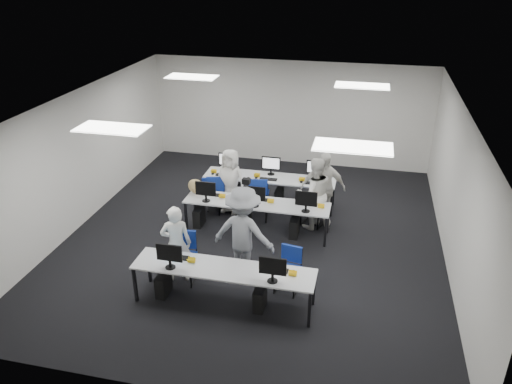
% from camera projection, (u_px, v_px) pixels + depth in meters
% --- Properties ---
extents(room, '(9.00, 9.02, 3.00)m').
position_uv_depth(room, '(255.00, 174.00, 10.39)').
color(room, black).
rests_on(room, ground).
extents(ceiling_panels, '(5.20, 4.60, 0.02)m').
position_uv_depth(ceiling_panels, '(255.00, 104.00, 9.75)').
color(ceiling_panels, white).
rests_on(ceiling_panels, room).
extents(desk_front, '(3.20, 0.70, 0.73)m').
position_uv_depth(desk_front, '(223.00, 271.00, 8.63)').
color(desk_front, '#B4B5B8').
rests_on(desk_front, ground).
extents(desk_mid, '(3.20, 0.70, 0.73)m').
position_uv_depth(desk_mid, '(257.00, 204.00, 10.91)').
color(desk_mid, '#B4B5B8').
rests_on(desk_mid, ground).
extents(desk_back, '(3.20, 0.70, 0.73)m').
position_uv_depth(desk_back, '(269.00, 179.00, 12.15)').
color(desk_back, '#B4B5B8').
rests_on(desk_back, ground).
extents(equipment_front, '(2.51, 0.41, 1.19)m').
position_uv_depth(equipment_front, '(213.00, 285.00, 8.79)').
color(equipment_front, '#0C5A9F').
rests_on(equipment_front, desk_front).
extents(equipment_mid, '(2.91, 0.41, 1.19)m').
position_uv_depth(equipment_mid, '(248.00, 217.00, 11.08)').
color(equipment_mid, white).
rests_on(equipment_mid, desk_mid).
extents(equipment_back, '(2.91, 0.41, 1.19)m').
position_uv_depth(equipment_back, '(277.00, 191.00, 12.26)').
color(equipment_back, white).
rests_on(equipment_back, desk_back).
extents(chair_0, '(0.50, 0.54, 0.96)m').
position_uv_depth(chair_0, '(183.00, 266.00, 9.44)').
color(chair_0, navy).
rests_on(chair_0, ground).
extents(chair_1, '(0.48, 0.51, 0.84)m').
position_uv_depth(chair_1, '(288.00, 277.00, 9.16)').
color(chair_1, navy).
rests_on(chair_1, ground).
extents(chair_2, '(0.53, 0.55, 0.82)m').
position_uv_depth(chair_2, '(211.00, 202.00, 11.95)').
color(chair_2, navy).
rests_on(chair_2, ground).
extents(chair_3, '(0.46, 0.49, 0.82)m').
position_uv_depth(chair_3, '(259.00, 208.00, 11.66)').
color(chair_3, navy).
rests_on(chair_3, ground).
extents(chair_4, '(0.60, 0.63, 0.96)m').
position_uv_depth(chair_4, '(314.00, 211.00, 11.43)').
color(chair_4, navy).
rests_on(chair_4, ground).
extents(chair_5, '(0.55, 0.58, 0.91)m').
position_uv_depth(chair_5, '(216.00, 197.00, 12.13)').
color(chair_5, navy).
rests_on(chair_5, ground).
extents(chair_6, '(0.51, 0.55, 0.94)m').
position_uv_depth(chair_6, '(259.00, 201.00, 11.94)').
color(chair_6, navy).
rests_on(chair_6, ground).
extents(chair_7, '(0.48, 0.51, 0.84)m').
position_uv_depth(chair_7, '(307.00, 211.00, 11.53)').
color(chair_7, navy).
rests_on(chair_7, ground).
extents(handbag, '(0.46, 0.36, 0.33)m').
position_uv_depth(handbag, '(196.00, 186.00, 11.26)').
color(handbag, tan).
rests_on(handbag, desk_mid).
extents(student_0, '(0.65, 0.52, 1.55)m').
position_uv_depth(student_0, '(176.00, 244.00, 9.24)').
color(student_0, silver).
rests_on(student_0, ground).
extents(student_1, '(1.00, 0.91, 1.68)m').
position_uv_depth(student_1, '(314.00, 193.00, 11.05)').
color(student_1, silver).
rests_on(student_1, ground).
extents(student_2, '(0.85, 0.65, 1.57)m').
position_uv_depth(student_2, '(231.00, 181.00, 11.78)').
color(student_2, silver).
rests_on(student_2, ground).
extents(student_3, '(1.06, 0.58, 1.72)m').
position_uv_depth(student_3, '(323.00, 188.00, 11.26)').
color(student_3, silver).
rests_on(student_3, ground).
extents(photographer, '(1.27, 0.83, 1.85)m').
position_uv_depth(photographer, '(243.00, 233.00, 9.31)').
color(photographer, gray).
rests_on(photographer, ground).
extents(dslr_camera, '(0.16, 0.20, 0.10)m').
position_uv_depth(dslr_camera, '(246.00, 181.00, 9.04)').
color(dslr_camera, black).
rests_on(dslr_camera, photographer).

